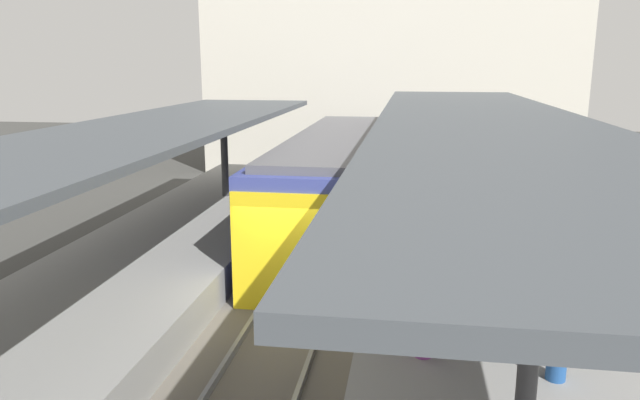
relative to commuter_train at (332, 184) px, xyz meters
The scene contains 15 objects.
ground_plane 6.86m from the commuter_train, 90.00° to the right, with size 80.00×80.00×0.00m, color #383835.
platform_left 7.75m from the commuter_train, 119.78° to the right, with size 4.40×28.00×1.00m, color gray.
platform_right 7.75m from the commuter_train, 60.22° to the right, with size 4.40×28.00×1.00m, color gray.
track_ballast 6.84m from the commuter_train, 90.00° to the right, with size 3.20×28.00×0.20m, color #59544C.
rail_near_side 6.84m from the commuter_train, 96.19° to the right, with size 0.08×28.00×0.14m, color slate.
rail_far_side 6.84m from the commuter_train, 83.81° to the right, with size 0.08×28.00×0.14m, color slate.
commuter_train is the anchor object (origin of this frame).
canopy_left 6.81m from the commuter_train, 125.95° to the right, with size 4.18×21.00×2.97m.
canopy_right 6.94m from the commuter_train, 54.05° to the right, with size 4.18×21.00×3.35m.
platform_bench 6.76m from the commuter_train, 67.07° to the right, with size 1.40×0.41×0.86m.
platform_sign 5.93m from the commuter_train, 41.20° to the right, with size 0.90×0.08×2.21m.
passenger_near_bench 10.92m from the commuter_train, 65.49° to the right, with size 0.36×0.36×1.61m.
passenger_mid_platform 9.88m from the commuter_train, 74.33° to the right, with size 0.36×0.36×1.75m.
passenger_far_end 5.07m from the commuter_train, 53.76° to the right, with size 0.36×0.36×1.63m.
station_building_backdrop 13.93m from the commuter_train, 84.92° to the left, with size 18.00×6.00×11.00m, color beige.
Camera 1 is at (2.37, -11.49, 5.42)m, focal length 33.61 mm.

